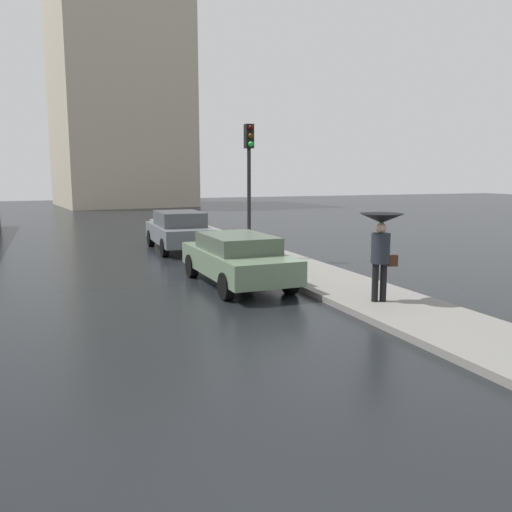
{
  "coord_description": "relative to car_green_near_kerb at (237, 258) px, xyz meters",
  "views": [
    {
      "loc": [
        -1.58,
        -2.12,
        2.84
      ],
      "look_at": [
        2.12,
        7.37,
        1.26
      ],
      "focal_mm": 36.96,
      "sensor_mm": 36.0,
      "label": 1
    }
  ],
  "objects": [
    {
      "name": "car_green_near_kerb",
      "position": [
        0.0,
        0.0,
        0.0
      ],
      "size": [
        1.9,
        4.43,
        1.32
      ],
      "rotation": [
        0.0,
        0.0,
        0.02
      ],
      "color": "slate",
      "rests_on": "ground"
    },
    {
      "name": "pedestrian_with_umbrella_near",
      "position": [
        2.06,
        -3.32,
        0.86
      ],
      "size": [
        0.93,
        0.93,
        1.89
      ],
      "rotation": [
        0.0,
        0.0,
        -0.28
      ],
      "color": "black",
      "rests_on": "sidewalk_strip"
    },
    {
      "name": "traffic_light",
      "position": [
        1.56,
        3.25,
        2.39
      ],
      "size": [
        0.26,
        0.39,
        4.26
      ],
      "color": "black",
      "rests_on": "sidewalk_strip"
    },
    {
      "name": "car_grey_mid_road",
      "position": [
        0.04,
        6.75,
        0.06
      ],
      "size": [
        1.9,
        4.42,
        1.47
      ],
      "rotation": [
        0.0,
        0.0,
        -0.02
      ],
      "color": "slate",
      "rests_on": "ground"
    },
    {
      "name": "distant_tower",
      "position": [
        1.86,
        37.18,
        8.81
      ],
      "size": [
        12.09,
        12.3,
        22.13
      ],
      "color": "#B2A88E",
      "rests_on": "ground"
    }
  ]
}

